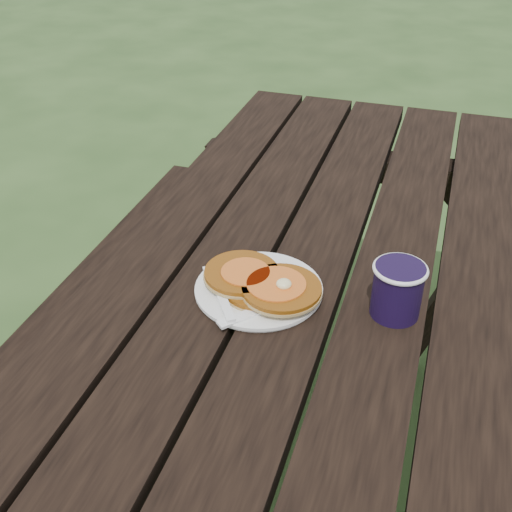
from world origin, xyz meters
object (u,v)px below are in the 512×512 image
(picnic_table, at_px, (298,417))
(pancake_stack, at_px, (262,283))
(plate, at_px, (259,290))
(coffee_cup, at_px, (398,287))

(picnic_table, relative_size, pancake_stack, 8.44)
(plate, relative_size, coffee_cup, 2.30)
(picnic_table, xyz_separation_m, coffee_cup, (0.17, -0.07, 0.44))
(plate, xyz_separation_m, pancake_stack, (0.01, -0.00, 0.02))
(picnic_table, height_order, coffee_cup, coffee_cup)
(pancake_stack, xyz_separation_m, coffee_cup, (0.23, 0.02, 0.03))
(plate, distance_m, coffee_cup, 0.24)
(picnic_table, relative_size, coffee_cup, 18.99)
(picnic_table, bearing_deg, plate, -128.56)
(pancake_stack, distance_m, coffee_cup, 0.23)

